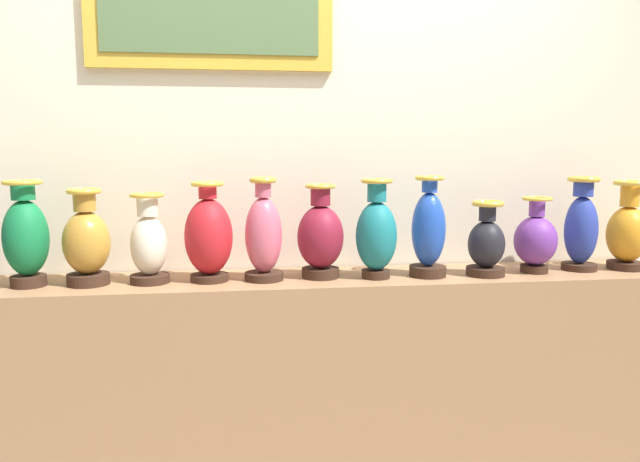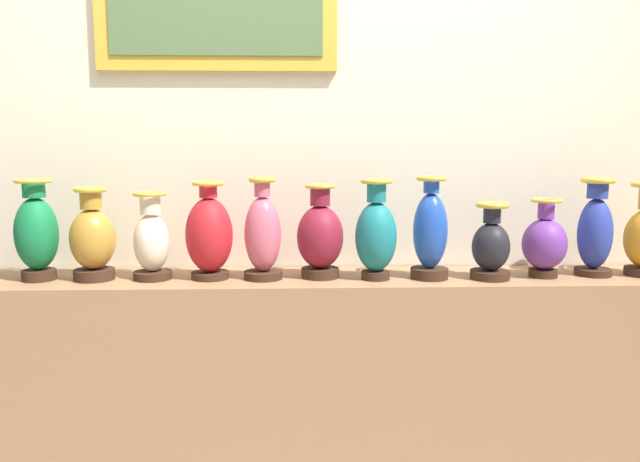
% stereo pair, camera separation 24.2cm
% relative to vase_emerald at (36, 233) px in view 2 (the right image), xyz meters
% --- Properties ---
extents(display_shelf, '(3.01, 0.41, 0.97)m').
position_rel_vase_emerald_xyz_m(display_shelf, '(1.11, 0.02, -0.67)').
color(display_shelf, '#99704C').
rests_on(display_shelf, ground_plane).
extents(back_wall, '(5.36, 0.14, 2.64)m').
position_rel_vase_emerald_xyz_m(back_wall, '(1.10, 0.29, 0.18)').
color(back_wall, beige).
rests_on(back_wall, ground_plane).
extents(vase_emerald, '(0.16, 0.16, 0.40)m').
position_rel_vase_emerald_xyz_m(vase_emerald, '(0.00, 0.00, 0.00)').
color(vase_emerald, '#382319').
rests_on(vase_emerald, display_shelf).
extents(vase_ochre, '(0.17, 0.17, 0.37)m').
position_rel_vase_emerald_xyz_m(vase_ochre, '(0.22, 0.00, -0.03)').
color(vase_ochre, '#382319').
rests_on(vase_ochre, display_shelf).
extents(vase_ivory, '(0.15, 0.15, 0.35)m').
position_rel_vase_emerald_xyz_m(vase_ivory, '(0.44, 0.00, -0.04)').
color(vase_ivory, '#382319').
rests_on(vase_ivory, display_shelf).
extents(vase_crimson, '(0.19, 0.19, 0.39)m').
position_rel_vase_emerald_xyz_m(vase_crimson, '(0.67, 0.00, -0.01)').
color(vase_crimson, '#382319').
rests_on(vase_crimson, display_shelf).
extents(vase_rose, '(0.15, 0.15, 0.40)m').
position_rel_vase_emerald_xyz_m(vase_rose, '(0.88, -0.01, -0.01)').
color(vase_rose, '#382319').
rests_on(vase_rose, display_shelf).
extents(vase_burgundy, '(0.19, 0.19, 0.37)m').
position_rel_vase_emerald_xyz_m(vase_burgundy, '(1.11, 0.01, -0.02)').
color(vase_burgundy, '#382319').
rests_on(vase_burgundy, display_shelf).
extents(vase_teal, '(0.16, 0.16, 0.40)m').
position_rel_vase_emerald_xyz_m(vase_teal, '(1.33, -0.03, -0.01)').
color(vase_teal, '#382319').
rests_on(vase_teal, display_shelf).
extents(vase_sapphire, '(0.15, 0.15, 0.41)m').
position_rel_vase_emerald_xyz_m(vase_sapphire, '(1.54, -0.02, -0.01)').
color(vase_sapphire, '#382319').
rests_on(vase_sapphire, display_shelf).
extents(vase_onyx, '(0.16, 0.16, 0.30)m').
position_rel_vase_emerald_xyz_m(vase_onyx, '(1.78, -0.04, -0.06)').
color(vase_onyx, '#382319').
rests_on(vase_onyx, display_shelf).
extents(vase_violet, '(0.17, 0.17, 0.32)m').
position_rel_vase_emerald_xyz_m(vase_violet, '(2.01, -0.01, -0.05)').
color(vase_violet, '#382319').
rests_on(vase_violet, display_shelf).
extents(vase_cobalt, '(0.14, 0.14, 0.40)m').
position_rel_vase_emerald_xyz_m(vase_cobalt, '(2.22, 0.02, -0.00)').
color(vase_cobalt, '#382319').
rests_on(vase_cobalt, display_shelf).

